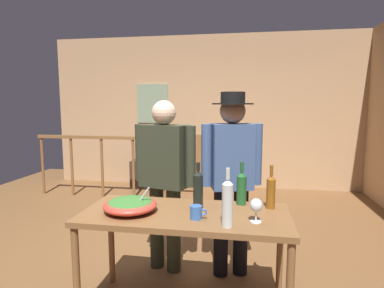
# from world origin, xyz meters

# --- Properties ---
(ground_plane) EXTENTS (7.63, 7.63, 0.00)m
(ground_plane) POSITION_xyz_m (0.00, 0.00, 0.00)
(ground_plane) COLOR brown
(back_wall) EXTENTS (5.74, 0.10, 2.78)m
(back_wall) POSITION_xyz_m (0.00, 2.93, 1.39)
(back_wall) COLOR tan
(back_wall) RESTS_ON ground_plane
(framed_picture) EXTENTS (0.60, 0.03, 0.73)m
(framed_picture) POSITION_xyz_m (-0.96, 2.87, 1.54)
(framed_picture) COLOR gray
(stair_railing) EXTENTS (2.79, 0.10, 1.07)m
(stair_railing) POSITION_xyz_m (-0.81, 1.87, 0.66)
(stair_railing) COLOR brown
(stair_railing) RESTS_ON ground_plane
(tv_console) EXTENTS (0.90, 0.40, 0.51)m
(tv_console) POSITION_xyz_m (-0.82, 2.58, 0.25)
(tv_console) COLOR #38281E
(tv_console) RESTS_ON ground_plane
(flat_screen_tv) EXTENTS (0.53, 0.12, 0.39)m
(flat_screen_tv) POSITION_xyz_m (-0.82, 2.55, 0.74)
(flat_screen_tv) COLOR black
(flat_screen_tv) RESTS_ON tv_console
(serving_table) EXTENTS (1.48, 0.65, 0.76)m
(serving_table) POSITION_xyz_m (0.37, -0.81, 0.68)
(serving_table) COLOR brown
(serving_table) RESTS_ON ground_plane
(salad_bowl) EXTENTS (0.38, 0.38, 0.20)m
(salad_bowl) POSITION_xyz_m (-0.02, -0.86, 0.82)
(salad_bowl) COLOR #CC3D2D
(salad_bowl) RESTS_ON serving_table
(wine_glass) EXTENTS (0.08, 0.08, 0.16)m
(wine_glass) POSITION_xyz_m (0.86, -0.92, 0.87)
(wine_glass) COLOR silver
(wine_glass) RESTS_ON serving_table
(wine_bottle_green) EXTENTS (0.08, 0.08, 0.33)m
(wine_bottle_green) POSITION_xyz_m (0.76, -0.55, 0.90)
(wine_bottle_green) COLOR #1E5628
(wine_bottle_green) RESTS_ON serving_table
(wine_bottle_clear) EXTENTS (0.07, 0.07, 0.38)m
(wine_bottle_clear) POSITION_xyz_m (0.68, -1.02, 0.92)
(wine_bottle_clear) COLOR silver
(wine_bottle_clear) RESTS_ON serving_table
(wine_bottle_amber) EXTENTS (0.07, 0.07, 0.32)m
(wine_bottle_amber) POSITION_xyz_m (0.98, -0.61, 0.90)
(wine_bottle_amber) COLOR brown
(wine_bottle_amber) RESTS_ON serving_table
(wine_bottle_dark) EXTENTS (0.07, 0.07, 0.34)m
(wine_bottle_dark) POSITION_xyz_m (0.44, -0.69, 0.91)
(wine_bottle_dark) COLOR black
(wine_bottle_dark) RESTS_ON serving_table
(mug_blue) EXTENTS (0.12, 0.08, 0.09)m
(mug_blue) POSITION_xyz_m (0.47, -0.92, 0.81)
(mug_blue) COLOR #3866B2
(mug_blue) RESTS_ON serving_table
(person_standing_left) EXTENTS (0.59, 0.33, 1.57)m
(person_standing_left) POSITION_xyz_m (0.07, -0.22, 0.93)
(person_standing_left) COLOR #2D3323
(person_standing_left) RESTS_ON ground_plane
(person_standing_right) EXTENTS (0.52, 0.35, 1.64)m
(person_standing_right) POSITION_xyz_m (0.67, -0.22, 0.96)
(person_standing_right) COLOR black
(person_standing_right) RESTS_ON ground_plane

